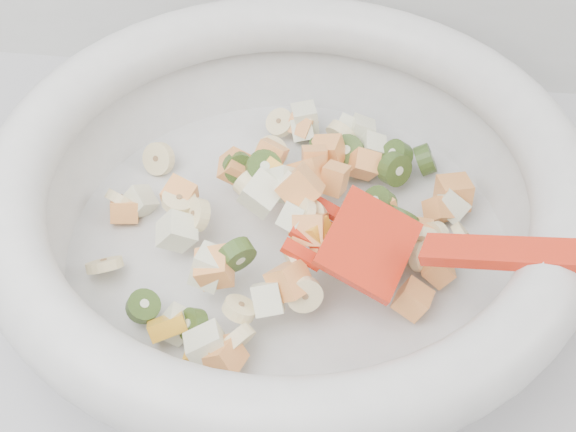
# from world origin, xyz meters

# --- Properties ---
(mixing_bowl) EXTENTS (0.51, 0.42, 0.16)m
(mixing_bowl) POSITION_xyz_m (-0.09, 1.49, 0.96)
(mixing_bowl) COLOR silver
(mixing_bowl) RESTS_ON counter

